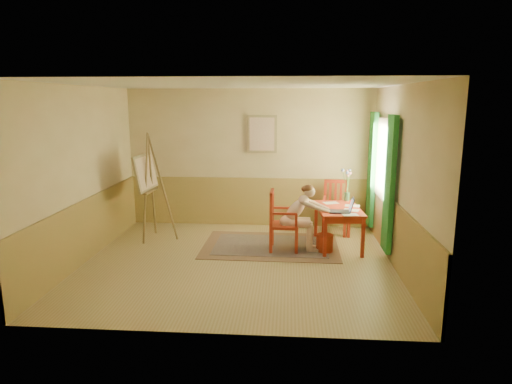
# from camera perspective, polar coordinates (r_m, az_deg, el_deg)

# --- Properties ---
(room) EXTENTS (5.04, 4.54, 2.84)m
(room) POSITION_cam_1_polar(r_m,az_deg,el_deg) (6.90, -2.41, 1.95)
(room) COLOR tan
(room) RESTS_ON ground
(wainscot) EXTENTS (5.00, 4.50, 1.00)m
(wainscot) POSITION_cam_1_polar(r_m,az_deg,el_deg) (7.86, -1.69, -3.54)
(wainscot) COLOR tan
(wainscot) RESTS_ON room
(window) EXTENTS (0.12, 2.01, 2.20)m
(window) POSITION_cam_1_polar(r_m,az_deg,el_deg) (8.11, 15.77, 2.60)
(window) COLOR white
(window) RESTS_ON room
(wall_portrait) EXTENTS (0.60, 0.05, 0.76)m
(wall_portrait) POSITION_cam_1_polar(r_m,az_deg,el_deg) (9.00, 0.78, 7.45)
(wall_portrait) COLOR #948355
(wall_portrait) RESTS_ON room
(rug) EXTENTS (2.42, 1.63, 0.02)m
(rug) POSITION_cam_1_polar(r_m,az_deg,el_deg) (8.02, 1.90, -6.89)
(rug) COLOR #8C7251
(rug) RESTS_ON room
(table) EXTENTS (0.81, 1.25, 0.72)m
(table) POSITION_cam_1_polar(r_m,az_deg,el_deg) (7.94, 10.54, -2.61)
(table) COLOR #C23E24
(table) RESTS_ON room
(chair_left) EXTENTS (0.49, 0.47, 1.06)m
(chair_left) POSITION_cam_1_polar(r_m,az_deg,el_deg) (7.67, 3.24, -3.72)
(chair_left) COLOR #C23E24
(chair_left) RESTS_ON room
(chair_back) EXTENTS (0.51, 0.53, 1.04)m
(chair_back) POSITION_cam_1_polar(r_m,az_deg,el_deg) (8.81, 10.10, -1.93)
(chair_back) COLOR #C23E24
(chair_back) RESTS_ON room
(figure) EXTENTS (0.86, 0.38, 1.17)m
(figure) POSITION_cam_1_polar(r_m,az_deg,el_deg) (7.64, 5.66, -2.91)
(figure) COLOR beige
(figure) RESTS_ON room
(laptop) EXTENTS (0.42, 0.26, 0.25)m
(laptop) POSITION_cam_1_polar(r_m,az_deg,el_deg) (7.60, 11.16, -2.19)
(laptop) COLOR #1E2338
(laptop) RESTS_ON table
(papers) EXTENTS (0.65, 1.08, 0.00)m
(papers) POSITION_cam_1_polar(r_m,az_deg,el_deg) (7.89, 11.48, -2.05)
(papers) COLOR white
(papers) RESTS_ON table
(vase) EXTENTS (0.21, 0.30, 0.61)m
(vase) POSITION_cam_1_polar(r_m,az_deg,el_deg) (8.44, 11.61, 0.75)
(vase) COLOR #3F724C
(vase) RESTS_ON table
(wastebasket) EXTENTS (0.34, 0.34, 0.31)m
(wastebasket) POSITION_cam_1_polar(r_m,az_deg,el_deg) (7.77, 8.80, -6.52)
(wastebasket) COLOR #A13318
(wastebasket) RESTS_ON room
(easel) EXTENTS (0.68, 0.89, 2.00)m
(easel) POSITION_cam_1_polar(r_m,az_deg,el_deg) (8.42, -13.75, 1.92)
(easel) COLOR olive
(easel) RESTS_ON room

